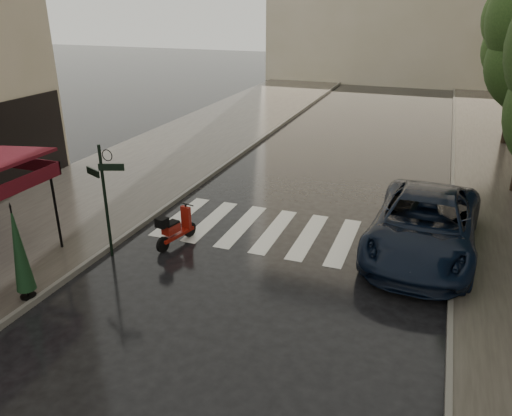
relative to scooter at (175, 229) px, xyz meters
The scene contains 9 objects.
ground 4.20m from the scooter, 91.55° to the right, with size 120.00×120.00×0.00m, color black.
sidewalk_near 9.10m from the scooter, 120.52° to the left, with size 6.00×60.00×0.12m, color #38332D.
curb_near 7.99m from the scooter, 101.29° to the left, with size 0.12×60.00×0.16m, color #595651.
curb_far 10.74m from the scooter, 46.85° to the left, with size 0.12×60.00×0.16m, color #595651.
crosswalk 3.43m from the scooter, 32.55° to the left, with size 7.85×3.20×0.01m.
signpost 2.21m from the scooter, 138.07° to the right, with size 1.17×0.29×3.10m.
scooter is the anchor object (origin of this frame).
parked_car 6.85m from the scooter, 16.76° to the left, with size 2.70×5.85×1.63m, color black.
parasol_back 4.22m from the scooter, 115.24° to the right, with size 0.43×0.43×2.29m.
Camera 1 is at (6.65, -6.92, 6.41)m, focal length 35.00 mm.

